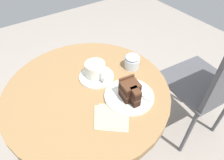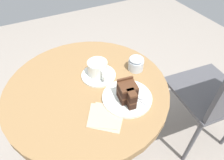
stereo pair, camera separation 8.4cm
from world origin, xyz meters
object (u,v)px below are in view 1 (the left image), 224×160
saucer (97,77)px  teaspoon (91,82)px  napkin (111,117)px  cafe_chair (215,80)px  cake_plate (129,96)px  sugar_pot (132,61)px  fork (140,95)px  cake_slice (130,91)px  coffee_cup (96,70)px

saucer → teaspoon: bearing=-61.0°
napkin → cafe_chair: 0.70m
cake_plate → cafe_chair: (0.07, 0.56, -0.15)m
teaspoon → cafe_chair: (0.23, 0.65, -0.16)m
saucer → cafe_chair: (0.25, 0.61, -0.15)m
napkin → cafe_chair: (0.03, 0.68, -0.15)m
cake_plate → sugar_pot: 0.20m
fork → sugar_pot: (-0.17, 0.09, 0.02)m
teaspoon → cake_slice: size_ratio=0.86×
cafe_chair → sugar_pot: cafe_chair is taller
coffee_cup → cake_plate: bearing=15.0°
coffee_cup → napkin: bearing=-17.4°
coffee_cup → cake_plate: (0.18, 0.05, -0.04)m
teaspoon → cake_slice: (0.17, 0.08, 0.04)m
saucer → teaspoon: teaspoon is taller
teaspoon → fork: fork is taller
cake_plate → cake_slice: (0.01, -0.01, 0.04)m
cake_slice → saucer: bearing=-167.4°
coffee_cup → teaspoon: 0.06m
cake_slice → cafe_chair: size_ratio=0.11×
cake_plate → napkin: 0.13m
teaspoon → cake_plate: 0.18m
coffee_cup → napkin: 0.24m
saucer → cake_slice: cake_slice is taller
cake_plate → cake_slice: 0.05m
cake_plate → cafe_chair: size_ratio=0.22×
cake_plate → fork: 0.05m
cake_slice → fork: size_ratio=0.69×
saucer → cake_plate: cake_plate is taller
coffee_cup → cake_slice: cake_slice is taller
saucer → cake_plate: (0.18, 0.05, 0.00)m
cake_slice → fork: cake_slice is taller
fork → cafe_chair: (0.05, 0.53, -0.16)m
fork → cake_plate: bearing=-143.2°
coffee_cup → cafe_chair: cafe_chair is taller
teaspoon → napkin: teaspoon is taller
cafe_chair → sugar_pot: 0.52m
fork → napkin: fork is taller
fork → coffee_cup: bearing=-176.2°
coffee_cup → fork: size_ratio=0.83×
cake_slice → sugar_pot: (-0.16, 0.14, -0.02)m
saucer → cake_slice: bearing=12.6°
saucer → teaspoon: 0.05m
cafe_chair → sugar_pot: size_ratio=12.73×
saucer → napkin: bearing=-17.8°
cafe_chair → cake_plate: bearing=-2.2°
cake_plate → cake_slice: bearing=-27.5°
teaspoon → napkin: bearing=113.4°
cake_plate → sugar_pot: (-0.14, 0.13, 0.03)m
fork → cake_slice: bearing=-126.6°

